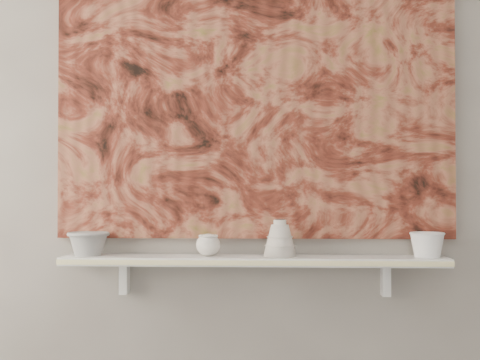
# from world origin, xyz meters

# --- Properties ---
(wall_back) EXTENTS (3.60, 0.00, 3.60)m
(wall_back) POSITION_xyz_m (0.00, 1.60, 1.35)
(wall_back) COLOR slate
(wall_back) RESTS_ON floor
(shelf) EXTENTS (1.40, 0.18, 0.03)m
(shelf) POSITION_xyz_m (0.00, 1.51, 0.92)
(shelf) COLOR silver
(shelf) RESTS_ON wall_back
(shelf_stripe) EXTENTS (1.40, 0.01, 0.02)m
(shelf_stripe) POSITION_xyz_m (0.00, 1.41, 0.92)
(shelf_stripe) COLOR #F7ECA4
(shelf_stripe) RESTS_ON shelf
(bracket_left) EXTENTS (0.03, 0.06, 0.12)m
(bracket_left) POSITION_xyz_m (-0.49, 1.57, 0.84)
(bracket_left) COLOR silver
(bracket_left) RESTS_ON wall_back
(bracket_right) EXTENTS (0.03, 0.06, 0.12)m
(bracket_right) POSITION_xyz_m (0.49, 1.57, 0.84)
(bracket_right) COLOR silver
(bracket_right) RESTS_ON wall_back
(painting) EXTENTS (1.50, 0.02, 1.10)m
(painting) POSITION_xyz_m (0.00, 1.59, 1.54)
(painting) COLOR maroon
(painting) RESTS_ON wall_back
(house_motif) EXTENTS (0.09, 0.00, 0.08)m
(house_motif) POSITION_xyz_m (0.45, 1.57, 1.23)
(house_motif) COLOR black
(house_motif) RESTS_ON painting
(bowl_grey) EXTENTS (0.19, 0.19, 0.09)m
(bowl_grey) POSITION_xyz_m (-0.61, 1.51, 0.98)
(bowl_grey) COLOR gray
(bowl_grey) RESTS_ON shelf
(cup_cream) EXTENTS (0.09, 0.09, 0.08)m
(cup_cream) POSITION_xyz_m (-0.17, 1.51, 0.97)
(cup_cream) COLOR silver
(cup_cream) RESTS_ON shelf
(bell_vessel) EXTENTS (0.15, 0.15, 0.13)m
(bell_vessel) POSITION_xyz_m (0.10, 1.51, 1.00)
(bell_vessel) COLOR silver
(bell_vessel) RESTS_ON shelf
(bowl_white) EXTENTS (0.16, 0.16, 0.09)m
(bowl_white) POSITION_xyz_m (0.63, 1.51, 0.98)
(bowl_white) COLOR white
(bowl_white) RESTS_ON shelf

